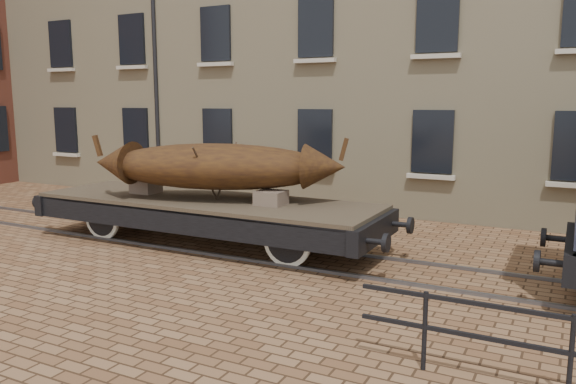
% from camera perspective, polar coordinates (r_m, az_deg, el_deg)
% --- Properties ---
extents(ground, '(90.00, 90.00, 0.00)m').
position_cam_1_polar(ground, '(11.73, 3.69, -7.03)').
color(ground, brown).
extents(rail_track, '(30.00, 1.52, 0.06)m').
position_cam_1_polar(rail_track, '(11.72, 3.69, -6.89)').
color(rail_track, '#59595E').
rests_on(rail_track, ground).
extents(flatcar_wagon, '(9.18, 2.49, 1.39)m').
position_cam_1_polar(flatcar_wagon, '(12.98, -8.43, -1.60)').
color(flatcar_wagon, '#463D2C').
rests_on(flatcar_wagon, ground).
extents(iron_boat, '(5.80, 3.05, 1.44)m').
position_cam_1_polar(iron_boat, '(12.64, -7.31, 2.62)').
color(iron_boat, '#4A2C10').
rests_on(iron_boat, flatcar_wagon).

